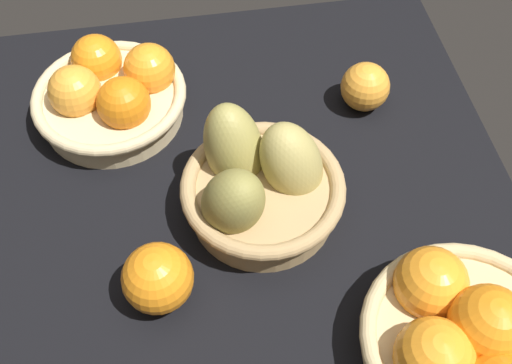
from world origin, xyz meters
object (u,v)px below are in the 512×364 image
loose_orange_front_gap (158,278)px  loose_orange_back_gap (365,87)px  basket_center_pears (258,183)px  basket_near_left (111,93)px  basket_far_right (464,343)px

loose_orange_front_gap → loose_orange_back_gap: size_ratio=1.17×
basket_center_pears → loose_orange_front_gap: basket_center_pears is taller
basket_center_pears → basket_near_left: bearing=-137.4°
basket_near_left → loose_orange_front_gap: 30.80cm
basket_center_pears → basket_near_left: size_ratio=0.99×
basket_far_right → basket_center_pears: basket_center_pears is taller
basket_far_right → basket_near_left: bearing=-140.1°
loose_orange_front_gap → loose_orange_back_gap: loose_orange_front_gap is taller
basket_center_pears → loose_orange_front_gap: size_ratio=2.61×
basket_far_right → basket_center_pears: bearing=-142.5°
basket_far_right → loose_orange_back_gap: (-39.21, -0.00, -1.05)cm
basket_near_left → loose_orange_front_gap: size_ratio=2.63×
basket_center_pears → loose_orange_front_gap: bearing=-51.3°
loose_orange_front_gap → basket_far_right: bearing=67.6°
loose_orange_back_gap → basket_center_pears: bearing=-50.0°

